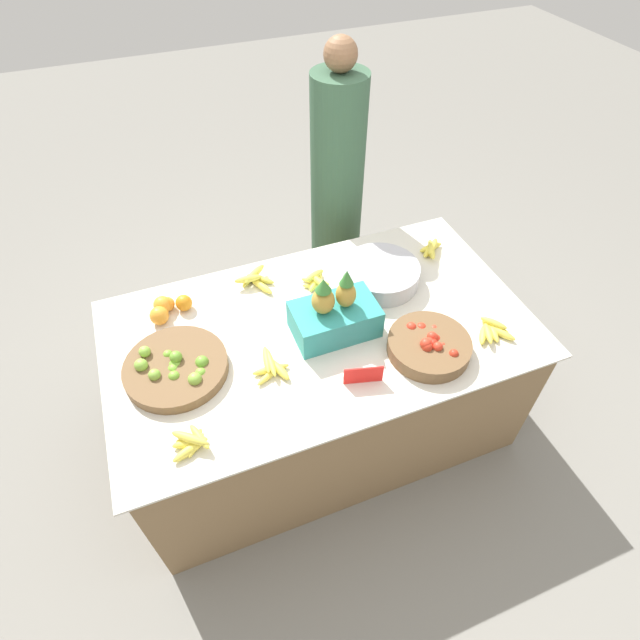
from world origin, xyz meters
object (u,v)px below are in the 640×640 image
at_px(price_sign, 363,375).
at_px(produce_crate, 334,315).
at_px(metal_bowl, 381,274).
at_px(vendor_person, 336,202).
at_px(lime_bowl, 176,367).
at_px(tomato_basket, 429,345).

bearing_deg(price_sign, produce_crate, 104.99).
height_order(metal_bowl, vendor_person, vendor_person).
relative_size(price_sign, produce_crate, 0.42).
relative_size(lime_bowl, price_sign, 2.72).
relative_size(tomato_basket, vendor_person, 0.21).
xyz_separation_m(lime_bowl, price_sign, (0.69, -0.32, 0.02)).
xyz_separation_m(lime_bowl, produce_crate, (0.68, -0.02, 0.07)).
bearing_deg(tomato_basket, vendor_person, 87.11).
relative_size(lime_bowl, metal_bowl, 1.15).
relative_size(metal_bowl, produce_crate, 1.01).
bearing_deg(lime_bowl, produce_crate, -1.73).
height_order(price_sign, vendor_person, vendor_person).
xyz_separation_m(produce_crate, vendor_person, (0.38, 0.90, -0.08)).
distance_m(lime_bowl, price_sign, 0.76).
relative_size(lime_bowl, vendor_person, 0.26).
bearing_deg(produce_crate, lime_bowl, 178.27).
height_order(tomato_basket, produce_crate, produce_crate).
relative_size(tomato_basket, produce_crate, 0.96).
relative_size(lime_bowl, tomato_basket, 1.21).
bearing_deg(tomato_basket, price_sign, -171.51).
height_order(produce_crate, vendor_person, vendor_person).
height_order(tomato_basket, metal_bowl, tomato_basket).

